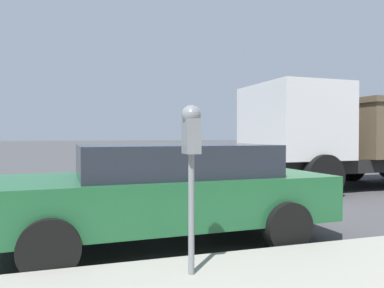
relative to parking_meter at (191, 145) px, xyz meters
The scene contains 4 objects.
ground_plane 3.12m from the parking_meter, ahead, with size 220.00×220.00×0.00m, color #424244.
parking_meter is the anchor object (origin of this frame).
car_green 1.74m from the parking_meter, ahead, with size 2.12×4.65×1.36m.
dump_truck 8.83m from the parking_meter, 52.07° to the right, with size 3.00×7.07×2.84m.
Camera 1 is at (-6.18, 1.56, 1.48)m, focal length 35.00 mm.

